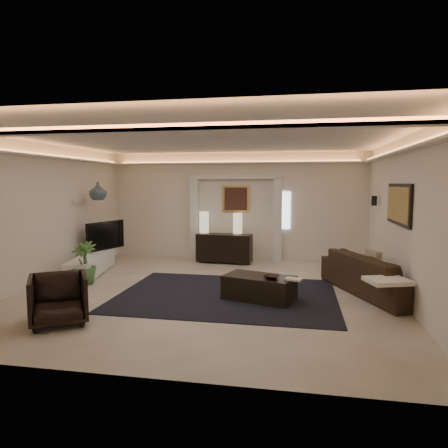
% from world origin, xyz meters
% --- Properties ---
extents(floor, '(7.00, 7.00, 0.00)m').
position_xyz_m(floor, '(0.00, 0.00, 0.00)').
color(floor, beige).
rests_on(floor, ground).
extents(ceiling, '(7.00, 7.00, 0.00)m').
position_xyz_m(ceiling, '(0.00, 0.00, 2.90)').
color(ceiling, white).
rests_on(ceiling, ground).
extents(wall_back, '(7.00, 0.00, 7.00)m').
position_xyz_m(wall_back, '(0.00, 3.50, 1.45)').
color(wall_back, silver).
rests_on(wall_back, ground).
extents(wall_front, '(7.00, 0.00, 7.00)m').
position_xyz_m(wall_front, '(0.00, -3.50, 1.45)').
color(wall_front, silver).
rests_on(wall_front, ground).
extents(wall_left, '(0.00, 7.00, 7.00)m').
position_xyz_m(wall_left, '(-3.50, 0.00, 1.45)').
color(wall_left, silver).
rests_on(wall_left, ground).
extents(wall_right, '(0.00, 7.00, 7.00)m').
position_xyz_m(wall_right, '(3.50, 0.00, 1.45)').
color(wall_right, silver).
rests_on(wall_right, ground).
extents(cove_soffit, '(7.00, 7.00, 0.04)m').
position_xyz_m(cove_soffit, '(0.00, 0.00, 2.62)').
color(cove_soffit, silver).
rests_on(cove_soffit, ceiling).
extents(daylight_slit, '(0.25, 0.03, 1.00)m').
position_xyz_m(daylight_slit, '(1.35, 3.48, 1.35)').
color(daylight_slit, white).
rests_on(daylight_slit, wall_back).
extents(area_rug, '(4.00, 3.00, 0.01)m').
position_xyz_m(area_rug, '(0.40, -0.20, 0.01)').
color(area_rug, black).
rests_on(area_rug, ground).
extents(pilaster_left, '(0.22, 0.20, 2.20)m').
position_xyz_m(pilaster_left, '(-1.15, 3.40, 1.10)').
color(pilaster_left, silver).
rests_on(pilaster_left, ground).
extents(pilaster_right, '(0.22, 0.20, 2.20)m').
position_xyz_m(pilaster_right, '(1.15, 3.40, 1.10)').
color(pilaster_right, silver).
rests_on(pilaster_right, ground).
extents(alcove_header, '(2.52, 0.20, 0.12)m').
position_xyz_m(alcove_header, '(0.00, 3.40, 2.25)').
color(alcove_header, silver).
rests_on(alcove_header, wall_back).
extents(painting_frame, '(0.74, 0.04, 0.74)m').
position_xyz_m(painting_frame, '(0.00, 3.47, 1.65)').
color(painting_frame, tan).
rests_on(painting_frame, wall_back).
extents(painting_canvas, '(0.62, 0.02, 0.62)m').
position_xyz_m(painting_canvas, '(0.00, 3.44, 1.65)').
color(painting_canvas, '#4C2D1E').
rests_on(painting_canvas, wall_back).
extents(art_panel_frame, '(0.04, 1.64, 0.74)m').
position_xyz_m(art_panel_frame, '(3.47, 0.30, 1.70)').
color(art_panel_frame, black).
rests_on(art_panel_frame, wall_right).
extents(art_panel_gold, '(0.02, 1.50, 0.62)m').
position_xyz_m(art_panel_gold, '(3.44, 0.30, 1.70)').
color(art_panel_gold, tan).
rests_on(art_panel_gold, wall_right).
extents(wall_sconce, '(0.12, 0.12, 0.22)m').
position_xyz_m(wall_sconce, '(3.38, 2.20, 1.68)').
color(wall_sconce, black).
rests_on(wall_sconce, wall_right).
extents(wall_niche, '(0.10, 0.55, 0.04)m').
position_xyz_m(wall_niche, '(-3.44, 1.40, 1.65)').
color(wall_niche, silver).
rests_on(wall_niche, wall_left).
extents(console, '(1.46, 0.57, 0.71)m').
position_xyz_m(console, '(-0.20, 2.79, 0.40)').
color(console, black).
rests_on(console, ground).
extents(lamp_left, '(0.27, 0.27, 0.56)m').
position_xyz_m(lamp_left, '(-0.79, 3.01, 1.09)').
color(lamp_left, beige).
rests_on(lamp_left, console).
extents(lamp_right, '(0.30, 0.30, 0.54)m').
position_xyz_m(lamp_right, '(0.12, 3.01, 1.09)').
color(lamp_right, beige).
rests_on(lamp_right, console).
extents(media_ledge, '(0.93, 2.18, 0.40)m').
position_xyz_m(media_ledge, '(-2.96, 0.95, 0.23)').
color(media_ledge, white).
rests_on(media_ledge, ground).
extents(tv, '(1.21, 0.53, 0.71)m').
position_xyz_m(tv, '(-3.15, 1.86, 0.80)').
color(tv, black).
rests_on(tv, media_ledge).
extents(figurine, '(0.21, 0.21, 0.44)m').
position_xyz_m(figurine, '(-3.09, 2.01, 0.64)').
color(figurine, black).
rests_on(figurine, media_ledge).
extents(ginger_jar, '(0.51, 0.51, 0.43)m').
position_xyz_m(ginger_jar, '(-3.07, 1.59, 1.89)').
color(ginger_jar, '#3F4C53').
rests_on(ginger_jar, wall_niche).
extents(plant, '(0.52, 0.52, 0.88)m').
position_xyz_m(plant, '(-2.63, 0.07, 0.44)').
color(plant, '#3D692F').
rests_on(plant, ground).
extents(sofa, '(2.71, 1.92, 0.74)m').
position_xyz_m(sofa, '(3.15, 0.42, 0.37)').
color(sofa, '#513A1F').
rests_on(sofa, ground).
extents(throw_blanket, '(0.75, 0.68, 0.07)m').
position_xyz_m(throw_blanket, '(3.08, -0.84, 0.55)').
color(throw_blanket, beige).
rests_on(throw_blanket, sofa).
extents(throw_pillow, '(0.27, 0.44, 0.42)m').
position_xyz_m(throw_pillow, '(3.15, 0.79, 0.55)').
color(throw_pillow, tan).
rests_on(throw_pillow, sofa).
extents(coffee_table, '(1.36, 1.00, 0.45)m').
position_xyz_m(coffee_table, '(1.02, -0.37, 0.20)').
color(coffee_table, black).
rests_on(coffee_table, ground).
extents(bowl, '(0.33, 0.33, 0.06)m').
position_xyz_m(bowl, '(1.25, -0.56, 0.44)').
color(bowl, black).
rests_on(bowl, coffee_table).
extents(magazine, '(0.32, 0.27, 0.03)m').
position_xyz_m(magazine, '(1.63, -0.58, 0.42)').
color(magazine, beige).
rests_on(magazine, coffee_table).
extents(armchair, '(1.11, 1.11, 0.74)m').
position_xyz_m(armchair, '(-1.79, -2.14, 0.37)').
color(armchair, black).
rests_on(armchair, ground).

